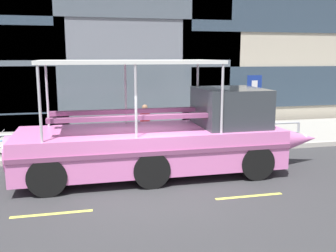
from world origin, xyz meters
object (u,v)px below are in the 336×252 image
(duck_tour_boat, at_px, (169,138))
(pedestrian_near_bow, at_px, (206,115))
(parking_sign, at_px, (254,97))
(pedestrian_mid_left, at_px, (145,121))

(duck_tour_boat, relative_size, pedestrian_near_bow, 6.03)
(parking_sign, relative_size, pedestrian_near_bow, 1.64)
(pedestrian_near_bow, relative_size, pedestrian_mid_left, 1.02)
(duck_tour_boat, bearing_deg, parking_sign, 34.25)
(parking_sign, xyz_separation_m, pedestrian_near_bow, (-1.58, 1.08, -0.81))
(duck_tour_boat, distance_m, pedestrian_mid_left, 2.98)
(pedestrian_near_bow, xyz_separation_m, pedestrian_mid_left, (-2.67, -0.86, -0.02))
(pedestrian_near_bow, bearing_deg, parking_sign, -34.48)
(parking_sign, distance_m, pedestrian_near_bow, 2.08)
(parking_sign, bearing_deg, pedestrian_mid_left, 176.93)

